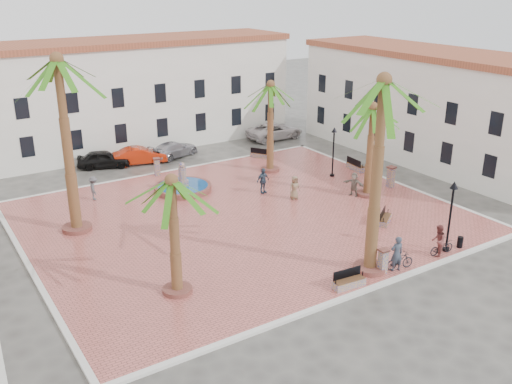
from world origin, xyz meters
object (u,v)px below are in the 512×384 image
Objects in this scene: palm_e at (372,118)px; car_black at (104,159)px; bicycle_b at (400,261)px; car_red at (140,156)px; lamppost_e at (334,143)px; palm_sw at (172,196)px; car_silver at (174,149)px; pedestrian_fountain_a at (295,188)px; cyclist_a at (397,254)px; pedestrian_fountain_b at (263,181)px; pedestrian_east at (354,184)px; bench_se at (385,219)px; palm_ne at (271,95)px; lamppost_s at (452,204)px; pedestrian_north at (94,188)px; car_white at (275,131)px; bicycle_a at (442,247)px; bollard_e at (391,176)px; palm_s at (383,101)px; fountain at (183,187)px; bench_ne at (260,155)px; bollard_n at (157,166)px; cyclist_b at (438,241)px; bench_e at (356,167)px; bollard_se at (383,261)px; litter_bin at (460,242)px; palm_nw at (59,78)px; bench_s at (349,282)px.

car_black is at bearing 129.03° from palm_e.
car_red reaches higher than bicycle_b.
palm_sw is at bearing -151.90° from lamppost_e.
car_red is 0.94× the size of car_silver.
pedestrian_fountain_a reaches higher than car_silver.
cyclist_a is 1.06× the size of pedestrian_fountain_b.
palm_sw is 17.29m from pedestrian_east.
palm_ne is at bearing 56.75° from bench_se.
lamppost_s is 2.25× the size of pedestrian_fountain_b.
pedestrian_north is 20.80m from car_white.
bicycle_a is 25.39m from car_silver.
palm_ne is at bearing 123.94° from bollard_e.
palm_s is at bearing -122.36° from lamppost_e.
fountain is 0.74× the size of car_white.
lamppost_s is at bearing -136.35° from car_black.
pedestrian_fountain_b reaches higher than car_white.
palm_s is 6.33× the size of bench_ne.
palm_ne reaches higher than lamppost_e.
cyclist_b is (7.42, -20.80, 0.18)m from bollard_n.
palm_e is at bearing -144.82° from cyclist_b.
bench_se is 0.42× the size of lamppost_e.
bollard_e reaches higher than car_white.
pedestrian_fountain_b is (4.54, -3.49, 0.63)m from fountain.
car_white is (6.01, 8.11, -5.39)m from palm_ne.
bench_se is 1.00× the size of bench_ne.
bench_e is at bearing 25.39° from palm_sw.
bench_se is 1.04× the size of bollard_e.
car_white is at bearing 67.38° from bollard_se.
cyclist_b is at bearing -35.71° from pedestrian_east.
litter_bin is 1.55m from bicycle_a.
cyclist_b is at bearing -77.46° from pedestrian_fountain_a.
car_silver is at bearing 17.14° from bench_ne.
lamppost_s is 10.59m from bollard_e.
pedestrian_north is (-9.96, 18.37, -0.13)m from cyclist_a.
bollard_se is at bearing -80.29° from bollard_n.
lamppost_s is 27.63m from car_black.
bollard_n is (-13.73, 7.21, 0.44)m from bench_e.
bench_se is 0.85× the size of bench_e.
palm_nw reaches higher than bench_s.
fountain is at bearing 101.37° from bollard_se.
pedestrian_fountain_a is 0.97× the size of pedestrian_east.
lamppost_e is (-2.51, -0.16, 2.33)m from bench_e.
pedestrian_fountain_b is at bearing 82.88° from palm_s.
palm_s reaches higher than bollard_n.
bollard_se is (2.41, 0.17, 0.44)m from bench_s.
fountain is 18.24m from cyclist_b.
car_silver is at bearing -179.31° from pedestrian_east.
bollard_n is 6.18m from pedestrian_north.
lamppost_e is at bearing -33.33° from bollard_n.
bollard_e is (13.02, -7.45, 0.52)m from fountain.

